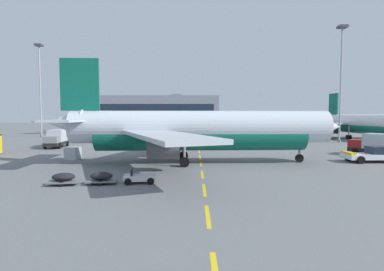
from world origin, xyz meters
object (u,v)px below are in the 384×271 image
(fuel_service_truck, at_px, (57,138))
(uld_cargo_container, at_px, (73,153))
(catering_truck, at_px, (378,144))
(baggage_train, at_px, (102,178))
(apron_light_mast_far, at_px, (341,70))
(airliner_mid_left, at_px, (89,121))
(airliner_far_center, at_px, (363,124))
(airliner_foreground, at_px, (196,130))
(pushback_tug, at_px, (372,155))
(apron_light_mast_near, at_px, (40,79))

(fuel_service_truck, bearing_deg, uld_cargo_container, -59.72)
(catering_truck, height_order, baggage_train, catering_truck)
(apron_light_mast_far, bearing_deg, airliner_mid_left, 150.00)
(fuel_service_truck, distance_m, baggage_train, 34.00)
(airliner_far_center, relative_size, catering_truck, 4.67)
(airliner_far_center, distance_m, fuel_service_truck, 66.61)
(airliner_foreground, xyz_separation_m, airliner_mid_left, (-35.86, 67.38, -0.03))
(baggage_train, bearing_deg, airliner_far_center, 45.27)
(catering_truck, xyz_separation_m, uld_cargo_container, (-41.10, -3.42, -0.85))
(pushback_tug, bearing_deg, airliner_foreground, -177.19)
(airliner_far_center, height_order, apron_light_mast_near, apron_light_mast_near)
(airliner_foreground, bearing_deg, uld_cargo_container, 169.45)
(pushback_tug, height_order, catering_truck, catering_truck)
(baggage_train, bearing_deg, fuel_service_truck, 119.87)
(airliner_far_center, bearing_deg, catering_truck, -115.25)
(pushback_tug, height_order, airliner_mid_left, airliner_mid_left)
(apron_light_mast_far, bearing_deg, uld_cargo_container, -150.63)
(airliner_far_center, xyz_separation_m, baggage_train, (-47.14, -47.59, -3.30))
(catering_truck, bearing_deg, airliner_mid_left, 135.05)
(catering_truck, bearing_deg, airliner_foreground, -165.85)
(pushback_tug, bearing_deg, airliner_far_center, 62.97)
(airliner_foreground, bearing_deg, apron_light_mast_far, 43.57)
(catering_truck, relative_size, apron_light_mast_far, 0.30)
(catering_truck, distance_m, fuel_service_truck, 51.33)
(airliner_mid_left, bearing_deg, apron_light_mast_near, -101.54)
(baggage_train, bearing_deg, pushback_tug, 23.00)
(airliner_mid_left, xyz_separation_m, baggage_train, (28.08, -78.71, -3.40))
(airliner_mid_left, bearing_deg, catering_truck, -44.95)
(uld_cargo_container, bearing_deg, fuel_service_truck, 120.28)
(fuel_service_truck, distance_m, apron_light_mast_far, 57.91)
(airliner_foreground, xyz_separation_m, airliner_far_center, (39.36, 36.26, -0.13))
(airliner_far_center, height_order, apron_light_mast_far, apron_light_mast_far)
(pushback_tug, relative_size, catering_truck, 0.84)
(pushback_tug, relative_size, apron_light_mast_far, 0.25)
(pushback_tug, distance_m, airliner_mid_left, 87.68)
(apron_light_mast_near, bearing_deg, pushback_tug, -34.96)
(uld_cargo_container, bearing_deg, baggage_train, -60.57)
(airliner_foreground, height_order, apron_light_mast_near, apron_light_mast_near)
(pushback_tug, height_order, apron_light_mast_far, apron_light_mast_far)
(airliner_mid_left, height_order, airliner_far_center, airliner_mid_left)
(airliner_foreground, relative_size, fuel_service_truck, 4.81)
(airliner_foreground, height_order, pushback_tug, airliner_foreground)
(pushback_tug, distance_m, catering_truck, 6.62)
(airliner_foreground, bearing_deg, apron_light_mast_near, 132.43)
(pushback_tug, distance_m, apron_light_mast_far, 32.73)
(airliner_foreground, relative_size, pushback_tug, 5.72)
(catering_truck, distance_m, apron_light_mast_far, 26.93)
(baggage_train, height_order, apron_light_mast_near, apron_light_mast_near)
(airliner_mid_left, xyz_separation_m, uld_cargo_container, (20.02, -64.43, -3.12))
(fuel_service_truck, bearing_deg, apron_light_mast_far, 11.18)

